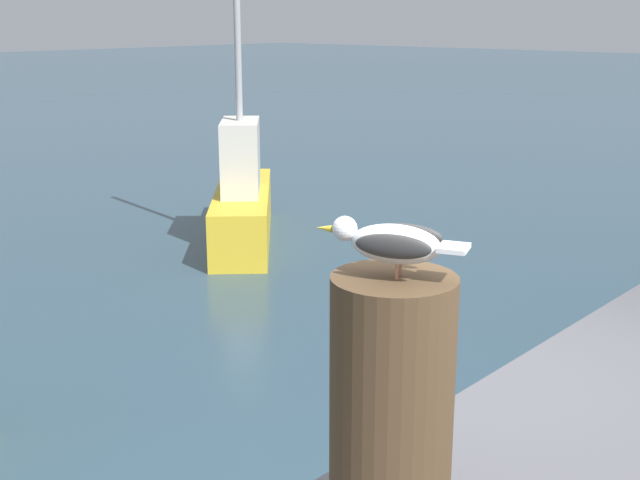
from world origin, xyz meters
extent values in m
cylinder|color=#4C3823|center=(-1.05, -0.36, 1.71)|extent=(0.32, 0.32, 0.76)
cylinder|color=tan|center=(-1.03, -0.36, 2.11)|extent=(0.01, 0.01, 0.04)
cylinder|color=tan|center=(-1.07, -0.37, 2.11)|extent=(0.01, 0.01, 0.04)
ellipsoid|color=white|center=(-1.05, -0.36, 2.18)|extent=(0.17, 0.25, 0.10)
sphere|color=white|center=(-1.10, -0.23, 2.21)|extent=(0.06, 0.06, 0.06)
cone|color=yellow|center=(-1.12, -0.18, 2.20)|extent=(0.03, 0.05, 0.02)
cube|color=white|center=(-1.00, -0.49, 2.18)|extent=(0.10, 0.09, 0.01)
ellipsoid|color=#313131|center=(-1.00, -0.34, 2.19)|extent=(0.10, 0.19, 0.06)
ellipsoid|color=#313131|center=(-1.10, -0.39, 2.19)|extent=(0.10, 0.19, 0.06)
cube|color=yellow|center=(4.15, 5.85, 0.32)|extent=(2.47, 2.44, 0.65)
cone|color=yellow|center=(5.27, 6.96, 0.36)|extent=(0.83, 0.83, 0.59)
cube|color=silver|center=(4.01, 5.71, 1.08)|extent=(1.00, 1.00, 0.87)
cylinder|color=#A5A5A8|center=(4.01, 5.71, 2.83)|extent=(0.08, 0.08, 2.61)
camera|label=1|loc=(-2.64, -1.52, 2.72)|focal=46.28mm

